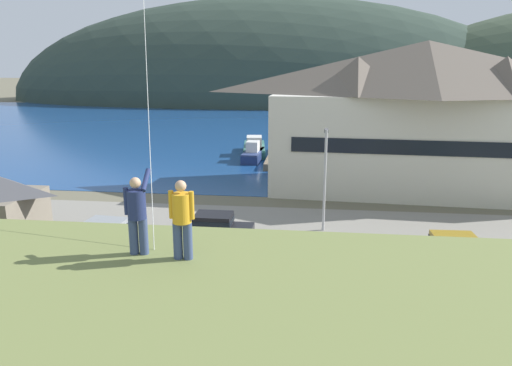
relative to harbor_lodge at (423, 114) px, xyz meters
The scene contains 17 objects.
ground_plane 25.12m from the harbor_lodge, 117.76° to the right, with size 600.00×600.00×0.00m, color #66604C.
parking_lot_pad 20.98m from the harbor_lodge, 124.44° to the right, with size 40.00×20.00×0.10m, color gray.
bay_water 40.62m from the harbor_lodge, 106.38° to the left, with size 360.00×84.00×0.03m, color navy.
far_hill_west_ridge 97.88m from the harbor_lodge, 102.78° to the left, with size 145.72×57.48×54.73m, color #2D3D33.
harbor_lodge is the anchor object (origin of this frame).
wharf_dock 17.60m from the harbor_lodge, 135.48° to the left, with size 3.20×11.91×0.70m.
moored_boat_wharfside 19.34m from the harbor_lodge, 144.19° to the left, with size 2.05×5.66×2.16m.
moored_boat_outer_mooring 13.06m from the harbor_lodge, 133.27° to the left, with size 3.36×8.57×2.16m.
moored_boat_inner_slip 21.82m from the harbor_lodge, 136.72° to the left, with size 3.29×7.78×2.16m.
parked_car_mid_row_far 25.62m from the harbor_lodge, 127.72° to the right, with size 4.31×2.26×1.82m.
parked_car_front_row_silver 26.09m from the harbor_lodge, 141.37° to the right, with size 4.35×2.37×1.82m.
parked_car_front_row_red 17.06m from the harbor_lodge, 95.03° to the right, with size 4.27×2.19×1.82m.
parked_car_back_row_left 20.67m from the harbor_lodge, 134.95° to the right, with size 4.21×2.07×1.82m.
parked_car_front_row_end 22.93m from the harbor_lodge, 111.41° to the right, with size 4.25×2.15×1.82m.
parking_light_pole 13.75m from the harbor_lodge, 125.85° to the right, with size 0.24×0.78×6.32m.
person_kite_flyer 32.67m from the harbor_lodge, 112.47° to the right, with size 0.52×0.67×1.86m.
person_companion 32.44m from the harbor_lodge, 110.67° to the right, with size 0.55×0.40×1.74m.
Camera 1 is at (2.56, -18.25, 10.30)m, focal length 33.70 mm.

